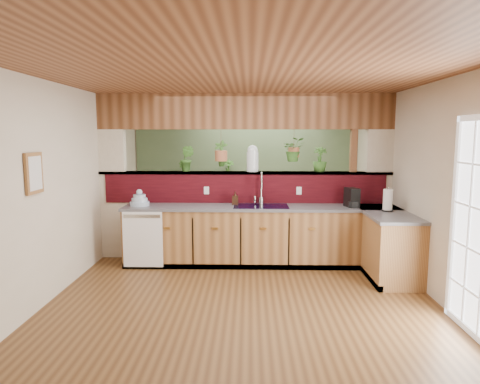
{
  "coord_description": "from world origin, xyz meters",
  "views": [
    {
      "loc": [
        0.08,
        -5.39,
        1.96
      ],
      "look_at": [
        -0.06,
        0.7,
        1.15
      ],
      "focal_mm": 32.0,
      "sensor_mm": 36.0,
      "label": 1
    }
  ],
  "objects_px": {
    "faucet": "(261,187)",
    "coffee_maker": "(352,198)",
    "glass_jar": "(253,158)",
    "dish_stack": "(140,201)",
    "paper_towel": "(388,201)",
    "soap_dispenser": "(235,198)",
    "shelving_console": "(209,207)"
  },
  "relations": [
    {
      "from": "coffee_maker",
      "to": "paper_towel",
      "type": "relative_size",
      "value": 0.85
    },
    {
      "from": "soap_dispenser",
      "to": "coffee_maker",
      "type": "relative_size",
      "value": 0.71
    },
    {
      "from": "soap_dispenser",
      "to": "glass_jar",
      "type": "height_order",
      "value": "glass_jar"
    },
    {
      "from": "dish_stack",
      "to": "paper_towel",
      "type": "xyz_separation_m",
      "value": [
        3.6,
        -0.38,
        0.07
      ]
    },
    {
      "from": "paper_towel",
      "to": "soap_dispenser",
      "type": "bearing_deg",
      "value": 166.23
    },
    {
      "from": "soap_dispenser",
      "to": "dish_stack",
      "type": "bearing_deg",
      "value": -174.3
    },
    {
      "from": "coffee_maker",
      "to": "paper_towel",
      "type": "bearing_deg",
      "value": -53.83
    },
    {
      "from": "faucet",
      "to": "shelving_console",
      "type": "xyz_separation_m",
      "value": [
        -1.01,
        2.12,
        -0.67
      ]
    },
    {
      "from": "dish_stack",
      "to": "shelving_console",
      "type": "xyz_separation_m",
      "value": [
        0.83,
        2.29,
        -0.48
      ]
    },
    {
      "from": "faucet",
      "to": "coffee_maker",
      "type": "height_order",
      "value": "faucet"
    },
    {
      "from": "faucet",
      "to": "glass_jar",
      "type": "bearing_deg",
      "value": 120.32
    },
    {
      "from": "shelving_console",
      "to": "paper_towel",
      "type": "bearing_deg",
      "value": -38.42
    },
    {
      "from": "soap_dispenser",
      "to": "paper_towel",
      "type": "distance_m",
      "value": 2.22
    },
    {
      "from": "paper_towel",
      "to": "shelving_console",
      "type": "xyz_separation_m",
      "value": [
        -2.77,
        2.67,
        -0.55
      ]
    },
    {
      "from": "soap_dispenser",
      "to": "glass_jar",
      "type": "bearing_deg",
      "value": 42.78
    },
    {
      "from": "faucet",
      "to": "dish_stack",
      "type": "xyz_separation_m",
      "value": [
        -1.84,
        -0.17,
        -0.19
      ]
    },
    {
      "from": "faucet",
      "to": "glass_jar",
      "type": "height_order",
      "value": "glass_jar"
    },
    {
      "from": "coffee_maker",
      "to": "shelving_console",
      "type": "height_order",
      "value": "coffee_maker"
    },
    {
      "from": "coffee_maker",
      "to": "glass_jar",
      "type": "distance_m",
      "value": 1.64
    },
    {
      "from": "coffee_maker",
      "to": "shelving_console",
      "type": "xyz_separation_m",
      "value": [
        -2.36,
        2.32,
        -0.53
      ]
    },
    {
      "from": "paper_towel",
      "to": "shelving_console",
      "type": "relative_size",
      "value": 0.21
    },
    {
      "from": "shelving_console",
      "to": "faucet",
      "type": "bearing_deg",
      "value": -58.97
    },
    {
      "from": "shelving_console",
      "to": "glass_jar",
      "type": "bearing_deg",
      "value": -59.57
    },
    {
      "from": "soap_dispenser",
      "to": "glass_jar",
      "type": "relative_size",
      "value": 0.48
    },
    {
      "from": "faucet",
      "to": "shelving_console",
      "type": "height_order",
      "value": "faucet"
    },
    {
      "from": "faucet",
      "to": "soap_dispenser",
      "type": "xyz_separation_m",
      "value": [
        -0.4,
        -0.02,
        -0.17
      ]
    },
    {
      "from": "coffee_maker",
      "to": "glass_jar",
      "type": "relative_size",
      "value": 0.68
    },
    {
      "from": "paper_towel",
      "to": "shelving_console",
      "type": "bearing_deg",
      "value": 136.03
    },
    {
      "from": "faucet",
      "to": "dish_stack",
      "type": "relative_size",
      "value": 1.75
    },
    {
      "from": "dish_stack",
      "to": "glass_jar",
      "type": "bearing_deg",
      "value": 12.86
    },
    {
      "from": "soap_dispenser",
      "to": "shelving_console",
      "type": "relative_size",
      "value": 0.13
    },
    {
      "from": "soap_dispenser",
      "to": "paper_towel",
      "type": "relative_size",
      "value": 0.6
    }
  ]
}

